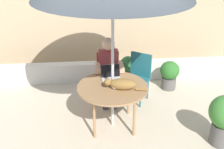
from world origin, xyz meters
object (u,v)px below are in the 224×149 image
(potted_plant_by_chair, at_px, (128,67))
(patio_table, at_px, (113,89))
(laptop, at_px, (111,75))
(cat, at_px, (121,84))
(chair_occupied, at_px, (108,73))
(potted_plant_corner, at_px, (169,74))
(chair_empty, at_px, (138,74))
(person_seated, at_px, (109,68))

(potted_plant_by_chair, bearing_deg, patio_table, -106.85)
(laptop, relative_size, cat, 0.50)
(chair_occupied, relative_size, cat, 1.39)
(potted_plant_by_chair, bearing_deg, laptop, -110.13)
(chair_occupied, height_order, cat, chair_occupied)
(potted_plant_corner, bearing_deg, laptop, -145.05)
(chair_occupied, bearing_deg, chair_empty, -8.37)
(cat, bearing_deg, person_seated, 98.27)
(chair_empty, distance_m, cat, 1.02)
(chair_empty, bearing_deg, cat, -115.81)
(laptop, bearing_deg, potted_plant_corner, 34.95)
(person_seated, distance_m, potted_plant_corner, 1.36)
(potted_plant_by_chair, bearing_deg, cat, -102.04)
(chair_empty, height_order, person_seated, person_seated)
(chair_empty, bearing_deg, chair_occupied, 171.63)
(chair_occupied, bearing_deg, person_seated, -90.00)
(chair_occupied, height_order, laptop, laptop)
(patio_table, relative_size, chair_empty, 1.22)
(chair_occupied, xyz_separation_m, potted_plant_corner, (1.24, 0.26, -0.20))
(chair_empty, distance_m, laptop, 0.81)
(potted_plant_corner, bearing_deg, chair_occupied, -168.31)
(chair_occupied, distance_m, person_seated, 0.23)
(potted_plant_corner, bearing_deg, person_seated, -161.53)
(patio_table, height_order, chair_empty, chair_empty)
(chair_occupied, xyz_separation_m, chair_empty, (0.55, -0.08, 0.00))
(chair_empty, height_order, potted_plant_corner, chair_empty)
(person_seated, bearing_deg, chair_occupied, 90.00)
(chair_occupied, relative_size, person_seated, 0.72)
(chair_empty, xyz_separation_m, laptop, (-0.55, -0.53, 0.26))
(potted_plant_by_chair, distance_m, potted_plant_corner, 0.88)
(person_seated, height_order, cat, person_seated)
(potted_plant_by_chair, bearing_deg, potted_plant_corner, -28.44)
(person_seated, relative_size, potted_plant_corner, 2.11)
(chair_occupied, height_order, potted_plant_corner, chair_occupied)
(person_seated, xyz_separation_m, cat, (0.12, -0.81, 0.11))
(chair_empty, bearing_deg, potted_plant_corner, 25.96)
(chair_occupied, height_order, potted_plant_by_chair, chair_occupied)
(laptop, relative_size, potted_plant_corner, 0.55)
(cat, distance_m, potted_plant_by_chair, 1.75)
(laptop, xyz_separation_m, cat, (0.12, -0.36, 0.02))
(chair_empty, relative_size, potted_plant_by_chair, 1.62)
(person_seated, distance_m, potted_plant_by_chair, 1.03)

